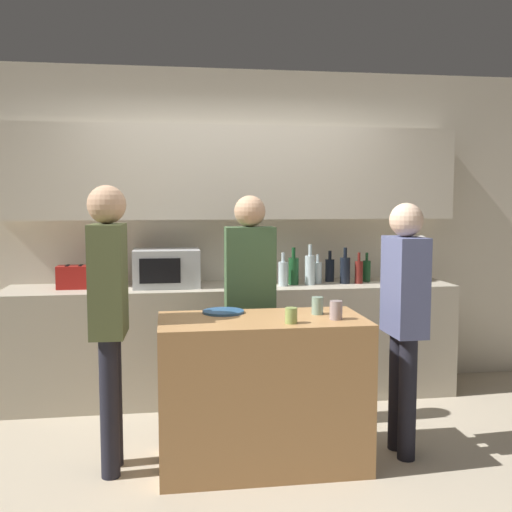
% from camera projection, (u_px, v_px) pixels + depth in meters
% --- Properties ---
extents(ground_plane, '(14.00, 14.00, 0.00)m').
position_uv_depth(ground_plane, '(259.00, 471.00, 3.57)').
color(ground_plane, '#BCAD93').
extents(back_wall, '(6.40, 0.40, 2.70)m').
position_uv_depth(back_wall, '(229.00, 208.00, 5.06)').
color(back_wall, beige).
rests_on(back_wall, ground_plane).
extents(back_counter, '(3.60, 0.62, 0.92)m').
position_uv_depth(back_counter, '(233.00, 341.00, 4.89)').
color(back_counter, '#B7AD99').
rests_on(back_counter, ground_plane).
extents(kitchen_island, '(1.23, 0.62, 0.90)m').
position_uv_depth(kitchen_island, '(262.00, 391.00, 3.62)').
color(kitchen_island, '#B27F4C').
rests_on(kitchen_island, ground_plane).
extents(microwave, '(0.52, 0.39, 0.30)m').
position_uv_depth(microwave, '(167.00, 268.00, 4.77)').
color(microwave, '#B7BABC').
rests_on(microwave, back_counter).
extents(toaster, '(0.26, 0.16, 0.18)m').
position_uv_depth(toaster, '(74.00, 277.00, 4.68)').
color(toaster, '#B21E19').
rests_on(toaster, back_counter).
extents(potted_plant, '(0.14, 0.14, 0.40)m').
position_uv_depth(potted_plant, '(420.00, 258.00, 5.08)').
color(potted_plant, brown).
rests_on(potted_plant, back_counter).
extents(bottle_0, '(0.08, 0.08, 0.27)m').
position_uv_depth(bottle_0, '(283.00, 273.00, 4.81)').
color(bottle_0, silver).
rests_on(bottle_0, back_counter).
extents(bottle_1, '(0.08, 0.08, 0.30)m').
position_uv_depth(bottle_1, '(294.00, 270.00, 4.90)').
color(bottle_1, '#194723').
rests_on(bottle_1, back_counter).
extents(bottle_2, '(0.08, 0.08, 0.33)m').
position_uv_depth(bottle_2, '(310.00, 269.00, 4.88)').
color(bottle_2, silver).
rests_on(bottle_2, back_counter).
extents(bottle_3, '(0.07, 0.07, 0.24)m').
position_uv_depth(bottle_3, '(318.00, 272.00, 4.96)').
color(bottle_3, silver).
rests_on(bottle_3, back_counter).
extents(bottle_4, '(0.08, 0.08, 0.26)m').
position_uv_depth(bottle_4, '(330.00, 270.00, 5.07)').
color(bottle_4, black).
rests_on(bottle_4, back_counter).
extents(bottle_5, '(0.08, 0.08, 0.30)m').
position_uv_depth(bottle_5, '(345.00, 270.00, 4.95)').
color(bottle_5, black).
rests_on(bottle_5, back_counter).
extents(bottle_6, '(0.07, 0.07, 0.26)m').
position_uv_depth(bottle_6, '(359.00, 272.00, 4.96)').
color(bottle_6, maroon).
rests_on(bottle_6, back_counter).
extents(bottle_7, '(0.07, 0.07, 0.25)m').
position_uv_depth(bottle_7, '(367.00, 270.00, 5.07)').
color(bottle_7, '#194723').
rests_on(bottle_7, back_counter).
extents(plate_on_island, '(0.26, 0.26, 0.01)m').
position_uv_depth(plate_on_island, '(223.00, 312.00, 3.74)').
color(plate_on_island, '#2D5684').
rests_on(plate_on_island, kitchen_island).
extents(cup_0, '(0.07, 0.07, 0.09)m').
position_uv_depth(cup_0, '(291.00, 315.00, 3.42)').
color(cup_0, '#93AC58').
rests_on(cup_0, kitchen_island).
extents(cup_1, '(0.08, 0.08, 0.11)m').
position_uv_depth(cup_1, '(336.00, 310.00, 3.54)').
color(cup_1, '#A08D8E').
rests_on(cup_1, kitchen_island).
extents(cup_2, '(0.07, 0.07, 0.11)m').
position_uv_depth(cup_2, '(317.00, 306.00, 3.69)').
color(cup_2, '#81A08D').
rests_on(cup_2, kitchen_island).
extents(person_left, '(0.22, 0.35, 1.69)m').
position_uv_depth(person_left, '(109.00, 303.00, 3.47)').
color(person_left, black).
rests_on(person_left, ground_plane).
extents(person_center, '(0.34, 0.22, 1.64)m').
position_uv_depth(person_center, '(250.00, 292.00, 4.14)').
color(person_center, black).
rests_on(person_center, ground_plane).
extents(person_right, '(0.21, 0.34, 1.59)m').
position_uv_depth(person_right, '(404.00, 308.00, 3.72)').
color(person_right, black).
rests_on(person_right, ground_plane).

